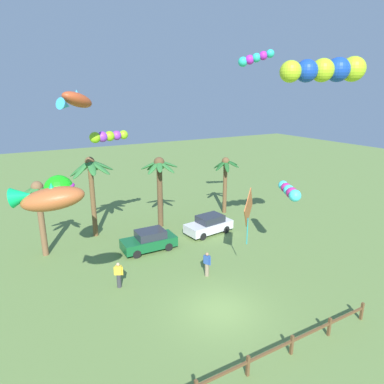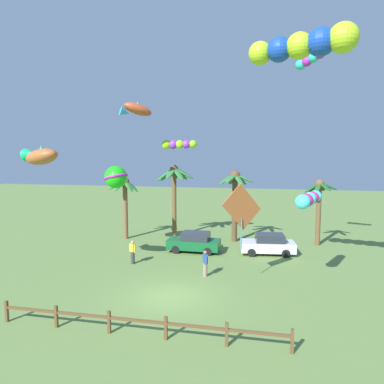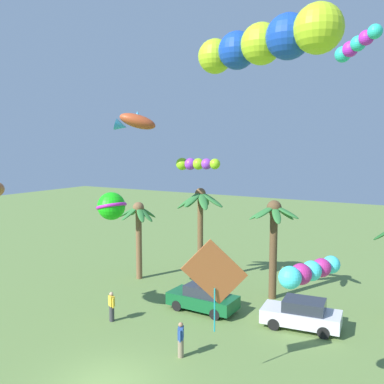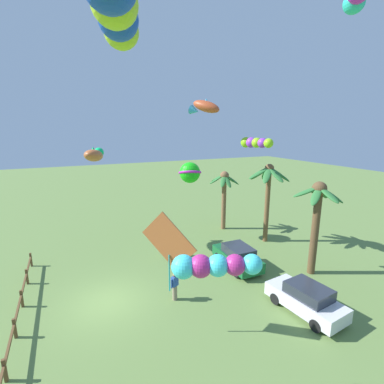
{
  "view_description": "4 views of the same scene",
  "coord_description": "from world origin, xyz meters",
  "px_view_note": "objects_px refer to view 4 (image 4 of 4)",
  "views": [
    {
      "loc": [
        -8.89,
        -12.7,
        11.04
      ],
      "look_at": [
        1.01,
        4.82,
        5.16
      ],
      "focal_mm": 31.76,
      "sensor_mm": 36.0,
      "label": 1
    },
    {
      "loc": [
        4.73,
        -16.84,
        7.31
      ],
      "look_at": [
        0.02,
        5.47,
        4.88
      ],
      "focal_mm": 32.84,
      "sensor_mm": 36.0,
      "label": 2
    },
    {
      "loc": [
        10.75,
        -11.8,
        9.26
      ],
      "look_at": [
        0.38,
        5.88,
        7.03
      ],
      "focal_mm": 40.02,
      "sensor_mm": 36.0,
      "label": 3
    },
    {
      "loc": [
        13.95,
        -1.36,
        9.15
      ],
      "look_at": [
        0.42,
        4.8,
        5.72
      ],
      "focal_mm": 26.05,
      "sensor_mm": 36.0,
      "label": 4
    }
  ],
  "objects_px": {
    "palm_tree_1": "(268,183)",
    "kite_tube_3": "(213,266)",
    "parked_car_1": "(306,299)",
    "kite_fish_2": "(94,155)",
    "kite_diamond_0": "(169,242)",
    "palm_tree_0": "(317,208)",
    "spectator_0": "(175,286)",
    "kite_ball_7": "(190,173)",
    "palm_tree_3": "(224,187)",
    "spectator_1": "(168,245)",
    "kite_fish_5": "(204,107)",
    "kite_tube_6": "(255,143)",
    "parked_car_0": "(237,256)"
  },
  "relations": [
    {
      "from": "palm_tree_0",
      "to": "palm_tree_3",
      "type": "bearing_deg",
      "value": -174.05
    },
    {
      "from": "kite_tube_3",
      "to": "kite_tube_6",
      "type": "distance_m",
      "value": 12.91
    },
    {
      "from": "spectator_0",
      "to": "kite_ball_7",
      "type": "height_order",
      "value": "kite_ball_7"
    },
    {
      "from": "palm_tree_1",
      "to": "kite_tube_6",
      "type": "bearing_deg",
      "value": -67.35
    },
    {
      "from": "palm_tree_3",
      "to": "kite_fish_2",
      "type": "xyz_separation_m",
      "value": [
        -0.43,
        -10.86,
        3.31
      ]
    },
    {
      "from": "palm_tree_0",
      "to": "palm_tree_3",
      "type": "distance_m",
      "value": 9.44
    },
    {
      "from": "palm_tree_1",
      "to": "kite_diamond_0",
      "type": "relative_size",
      "value": 1.74
    },
    {
      "from": "palm_tree_0",
      "to": "kite_fish_2",
      "type": "bearing_deg",
      "value": -129.63
    },
    {
      "from": "parked_car_0",
      "to": "kite_diamond_0",
      "type": "bearing_deg",
      "value": -57.74
    },
    {
      "from": "spectator_0",
      "to": "kite_tube_6",
      "type": "bearing_deg",
      "value": 115.26
    },
    {
      "from": "spectator_1",
      "to": "kite_diamond_0",
      "type": "relative_size",
      "value": 0.43
    },
    {
      "from": "palm_tree_0",
      "to": "kite_tube_6",
      "type": "height_order",
      "value": "kite_tube_6"
    },
    {
      "from": "kite_tube_6",
      "to": "kite_ball_7",
      "type": "height_order",
      "value": "kite_tube_6"
    },
    {
      "from": "parked_car_0",
      "to": "spectator_0",
      "type": "relative_size",
      "value": 2.47
    },
    {
      "from": "parked_car_0",
      "to": "palm_tree_0",
      "type": "bearing_deg",
      "value": 55.67
    },
    {
      "from": "parked_car_1",
      "to": "kite_ball_7",
      "type": "height_order",
      "value": "kite_ball_7"
    },
    {
      "from": "parked_car_1",
      "to": "palm_tree_3",
      "type": "bearing_deg",
      "value": 168.78
    },
    {
      "from": "kite_diamond_0",
      "to": "palm_tree_0",
      "type": "bearing_deg",
      "value": 97.18
    },
    {
      "from": "palm_tree_3",
      "to": "parked_car_1",
      "type": "height_order",
      "value": "palm_tree_3"
    },
    {
      "from": "parked_car_1",
      "to": "kite_tube_6",
      "type": "bearing_deg",
      "value": 165.38
    },
    {
      "from": "spectator_0",
      "to": "spectator_1",
      "type": "bearing_deg",
      "value": 164.52
    },
    {
      "from": "parked_car_1",
      "to": "kite_fish_2",
      "type": "xyz_separation_m",
      "value": [
        -12.59,
        -8.45,
        6.48
      ]
    },
    {
      "from": "parked_car_0",
      "to": "kite_tube_6",
      "type": "xyz_separation_m",
      "value": [
        -1.84,
        2.39,
        7.38
      ]
    },
    {
      "from": "kite_ball_7",
      "to": "kite_tube_3",
      "type": "bearing_deg",
      "value": -21.12
    },
    {
      "from": "spectator_0",
      "to": "spectator_1",
      "type": "distance_m",
      "value": 5.39
    },
    {
      "from": "spectator_1",
      "to": "kite_tube_6",
      "type": "relative_size",
      "value": 0.56
    },
    {
      "from": "palm_tree_3",
      "to": "kite_ball_7",
      "type": "xyz_separation_m",
      "value": [
        0.88,
        -3.78,
        1.72
      ]
    },
    {
      "from": "palm_tree_3",
      "to": "parked_car_0",
      "type": "relative_size",
      "value": 1.37
    },
    {
      "from": "kite_tube_3",
      "to": "kite_fish_5",
      "type": "xyz_separation_m",
      "value": [
        -11.77,
        5.62,
        5.68
      ]
    },
    {
      "from": "parked_car_0",
      "to": "kite_diamond_0",
      "type": "xyz_separation_m",
      "value": [
        3.93,
        -6.22,
        3.66
      ]
    },
    {
      "from": "parked_car_0",
      "to": "palm_tree_3",
      "type": "bearing_deg",
      "value": 156.6
    },
    {
      "from": "palm_tree_0",
      "to": "palm_tree_1",
      "type": "distance_m",
      "value": 5.46
    },
    {
      "from": "palm_tree_0",
      "to": "kite_fish_5",
      "type": "bearing_deg",
      "value": -148.67
    },
    {
      "from": "kite_fish_2",
      "to": "kite_ball_7",
      "type": "bearing_deg",
      "value": 79.49
    },
    {
      "from": "palm_tree_3",
      "to": "parked_car_0",
      "type": "height_order",
      "value": "palm_tree_3"
    },
    {
      "from": "kite_tube_6",
      "to": "parked_car_0",
      "type": "bearing_deg",
      "value": -52.46
    },
    {
      "from": "parked_car_1",
      "to": "kite_diamond_0",
      "type": "xyz_separation_m",
      "value": [
        -1.51,
        -6.72,
        3.66
      ]
    },
    {
      "from": "spectator_1",
      "to": "kite_fish_5",
      "type": "height_order",
      "value": "kite_fish_5"
    },
    {
      "from": "spectator_0",
      "to": "kite_tube_6",
      "type": "distance_m",
      "value": 11.1
    },
    {
      "from": "palm_tree_1",
      "to": "kite_ball_7",
      "type": "xyz_separation_m",
      "value": [
        -3.1,
        -5.42,
        0.72
      ]
    },
    {
      "from": "palm_tree_0",
      "to": "spectator_0",
      "type": "distance_m",
      "value": 9.76
    },
    {
      "from": "kite_fish_2",
      "to": "palm_tree_3",
      "type": "bearing_deg",
      "value": 87.74
    },
    {
      "from": "palm_tree_0",
      "to": "kite_tube_3",
      "type": "xyz_separation_m",
      "value": [
        4.78,
        -9.88,
        0.58
      ]
    },
    {
      "from": "palm_tree_0",
      "to": "kite_diamond_0",
      "type": "distance_m",
      "value": 10.19
    },
    {
      "from": "palm_tree_0",
      "to": "parked_car_0",
      "type": "distance_m",
      "value": 5.94
    },
    {
      "from": "palm_tree_0",
      "to": "palm_tree_3",
      "type": "xyz_separation_m",
      "value": [
        -9.37,
        -0.98,
        -0.45
      ]
    },
    {
      "from": "kite_tube_6",
      "to": "palm_tree_1",
      "type": "bearing_deg",
      "value": 112.65
    },
    {
      "from": "palm_tree_3",
      "to": "kite_ball_7",
      "type": "height_order",
      "value": "kite_ball_7"
    },
    {
      "from": "palm_tree_3",
      "to": "spectator_0",
      "type": "distance_m",
      "value": 12.08
    },
    {
      "from": "palm_tree_1",
      "to": "kite_tube_3",
      "type": "relative_size",
      "value": 2.42
    }
  ]
}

